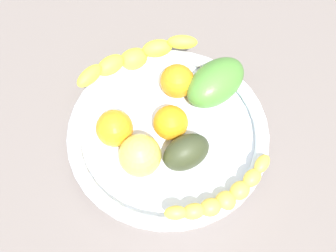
# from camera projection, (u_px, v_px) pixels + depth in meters

# --- Properties ---
(kitchen_counter) EXTENTS (1.20, 1.20, 0.03)m
(kitchen_counter) POSITION_uv_depth(u_px,v_px,m) (168.00, 143.00, 0.75)
(kitchen_counter) COLOR slate
(kitchen_counter) RESTS_ON ground
(fruit_bowl) EXTENTS (0.36, 0.36, 0.05)m
(fruit_bowl) POSITION_uv_depth(u_px,v_px,m) (168.00, 134.00, 0.71)
(fruit_bowl) COLOR white
(fruit_bowl) RESTS_ON kitchen_counter
(banana_draped_left) EXTENTS (0.10, 0.19, 0.05)m
(banana_draped_left) POSITION_uv_depth(u_px,v_px,m) (224.00, 196.00, 0.63)
(banana_draped_left) COLOR yellow
(banana_draped_left) RESTS_ON fruit_bowl
(banana_draped_right) EXTENTS (0.14, 0.23, 0.06)m
(banana_draped_right) POSITION_uv_depth(u_px,v_px,m) (135.00, 58.00, 0.76)
(banana_draped_right) COLOR yellow
(banana_draped_right) RESTS_ON fruit_bowl
(orange_front) EXTENTS (0.07, 0.07, 0.07)m
(orange_front) POSITION_uv_depth(u_px,v_px,m) (114.00, 128.00, 0.68)
(orange_front) COLOR orange
(orange_front) RESTS_ON fruit_bowl
(orange_mid_left) EXTENTS (0.06, 0.06, 0.06)m
(orange_mid_left) POSITION_uv_depth(u_px,v_px,m) (169.00, 122.00, 0.69)
(orange_mid_left) COLOR orange
(orange_mid_left) RESTS_ON fruit_bowl
(orange_mid_right) EXTENTS (0.06, 0.06, 0.06)m
(orange_mid_right) POSITION_uv_depth(u_px,v_px,m) (177.00, 81.00, 0.73)
(orange_mid_right) COLOR orange
(orange_mid_right) RESTS_ON fruit_bowl
(apple_yellow) EXTENTS (0.07, 0.07, 0.07)m
(apple_yellow) POSITION_uv_depth(u_px,v_px,m) (140.00, 155.00, 0.66)
(apple_yellow) COLOR #DFCD52
(apple_yellow) RESTS_ON fruit_bowl
(mango_green) EXTENTS (0.10, 0.14, 0.07)m
(mango_green) POSITION_uv_depth(u_px,v_px,m) (216.00, 82.00, 0.73)
(mango_green) COLOR #4D8935
(mango_green) RESTS_ON fruit_bowl
(avocado_dark) EXTENTS (0.09, 0.10, 0.06)m
(avocado_dark) POSITION_uv_depth(u_px,v_px,m) (186.00, 152.00, 0.67)
(avocado_dark) COLOR #343C23
(avocado_dark) RESTS_ON fruit_bowl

